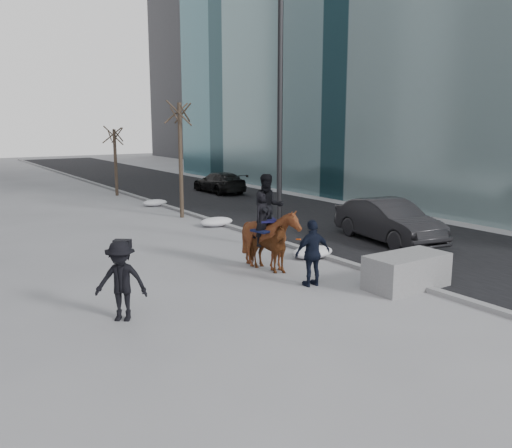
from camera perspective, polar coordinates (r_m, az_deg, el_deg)
ground at (r=14.08m, az=2.68°, el=-6.78°), size 120.00×120.00×0.00m
road at (r=25.98m, az=2.40°, el=1.34°), size 8.00×90.00×0.01m
curb at (r=23.91m, az=-5.44°, el=0.62°), size 0.25×90.00×0.12m
planter at (r=14.53m, az=15.58°, el=-4.79°), size 2.21×1.12×0.88m
car_near at (r=19.82m, az=13.78°, el=0.32°), size 2.26×4.80×1.52m
car_far at (r=32.92m, az=-3.89°, el=4.40°), size 1.76×4.33×1.26m
tree_near at (r=24.24m, az=-7.95°, el=7.24°), size 1.20×1.20×5.61m
tree_far at (r=32.47m, az=-14.58°, el=6.63°), size 1.20×1.20×4.23m
mounted_left at (r=15.48m, az=0.97°, el=-1.94°), size 1.12×1.86×2.25m
mounted_right at (r=15.61m, az=1.49°, el=-0.81°), size 1.99×2.08×2.77m
feeder at (r=14.13m, az=5.99°, el=-3.06°), size 1.07×0.91×1.75m
camera_crew at (r=11.98m, az=-14.02°, el=-5.81°), size 1.30×1.20×1.75m
lamppost at (r=18.11m, az=2.36°, el=13.13°), size 0.25×1.37×9.09m
snow_piles at (r=20.01m, az=-0.39°, el=-0.98°), size 1.44×16.84×0.37m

